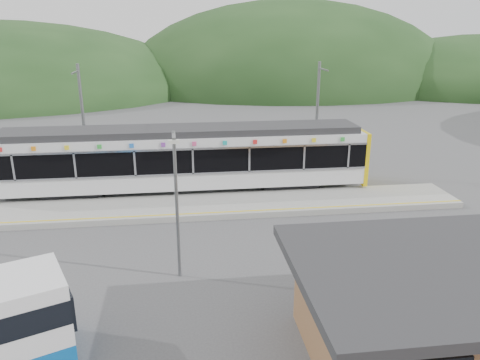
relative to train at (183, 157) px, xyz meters
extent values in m
plane|color=#4C4C4F|center=(1.31, -6.00, -2.06)|extent=(120.00, 120.00, 0.00)
ellipsoid|color=#1E3D19|center=(17.31, 48.00, -2.06)|extent=(52.00, 39.00, 26.00)
cube|color=#9E9E99|center=(1.31, -2.70, -1.91)|extent=(26.00, 3.20, 0.30)
cube|color=yellow|center=(1.31, -4.00, -1.76)|extent=(26.00, 0.10, 0.01)
cube|color=black|center=(-6.02, 0.00, -1.76)|extent=(3.20, 2.20, 0.56)
cube|color=black|center=(5.98, 0.00, -1.76)|extent=(3.20, 2.20, 0.56)
cube|color=silver|center=(-0.02, 0.00, -1.02)|extent=(20.00, 2.90, 0.92)
cube|color=black|center=(-0.02, 0.00, 0.16)|extent=(20.00, 2.96, 1.45)
cube|color=silver|center=(-0.02, -1.50, -0.51)|extent=(20.00, 0.05, 0.10)
cube|color=silver|center=(-0.02, -1.50, 0.84)|extent=(20.00, 0.05, 0.10)
cube|color=silver|center=(-0.02, 0.00, 1.11)|extent=(20.00, 2.90, 0.45)
cube|color=#2D2D30|center=(-0.02, 0.00, 1.52)|extent=(19.40, 2.50, 0.36)
cube|color=yellow|center=(10.10, 0.00, -0.16)|extent=(0.24, 2.92, 3.00)
cube|color=silver|center=(-8.52, -1.50, 0.16)|extent=(0.10, 0.05, 1.35)
cube|color=silver|center=(-5.52, -1.50, 0.16)|extent=(0.10, 0.05, 1.35)
cube|color=silver|center=(-2.52, -1.50, 0.16)|extent=(0.10, 0.05, 1.35)
cube|color=silver|center=(0.48, -1.50, 0.16)|extent=(0.10, 0.05, 1.35)
cube|color=silver|center=(3.48, -1.50, 0.16)|extent=(0.10, 0.05, 1.35)
cube|color=silver|center=(6.48, -1.50, 0.16)|extent=(0.10, 0.05, 1.35)
cube|color=silver|center=(8.98, -1.50, 0.16)|extent=(0.10, 0.05, 1.35)
cube|color=red|center=(-9.02, -1.49, 1.12)|extent=(0.22, 0.04, 0.22)
cube|color=orange|center=(-7.42, -1.49, 1.12)|extent=(0.22, 0.04, 0.22)
cube|color=yellow|center=(-5.82, -1.49, 1.12)|extent=(0.22, 0.04, 0.22)
cube|color=green|center=(-4.22, -1.49, 1.12)|extent=(0.22, 0.04, 0.22)
cube|color=blue|center=(-2.62, -1.49, 1.12)|extent=(0.22, 0.04, 0.22)
cube|color=purple|center=(-1.02, -1.49, 1.12)|extent=(0.22, 0.04, 0.22)
cube|color=#E54C8C|center=(0.58, -1.49, 1.12)|extent=(0.22, 0.04, 0.22)
cube|color=#19A5A5|center=(2.18, -1.49, 1.12)|extent=(0.22, 0.04, 0.22)
cube|color=red|center=(3.78, -1.49, 1.12)|extent=(0.22, 0.04, 0.22)
cube|color=orange|center=(5.38, -1.49, 1.12)|extent=(0.22, 0.04, 0.22)
cube|color=yellow|center=(6.98, -1.49, 1.12)|extent=(0.22, 0.04, 0.22)
cube|color=green|center=(8.58, -1.49, 1.12)|extent=(0.22, 0.04, 0.22)
cylinder|color=slate|center=(-5.69, 2.60, 1.44)|extent=(0.18, 0.18, 7.00)
cube|color=slate|center=(-5.69, 1.80, 4.54)|extent=(0.08, 1.80, 0.08)
cylinder|color=slate|center=(8.31, 2.60, 1.44)|extent=(0.18, 0.18, 7.00)
cube|color=slate|center=(8.31, 1.80, 4.54)|extent=(0.08, 1.80, 0.08)
cube|color=#8C603D|center=(7.31, -15.00, -0.71)|extent=(8.00, 5.00, 2.70)
cube|color=#2D2D30|center=(7.31, -15.00, 0.79)|extent=(9.20, 6.20, 0.30)
cylinder|color=black|center=(-4.91, -13.75, -1.67)|extent=(1.62, 2.42, 0.78)
cylinder|color=slate|center=(-0.34, -9.41, 0.72)|extent=(0.12, 0.12, 5.58)
cube|color=slate|center=(-0.34, -9.83, 3.42)|extent=(0.14, 0.93, 0.12)
cube|color=silver|center=(-0.34, -10.25, 3.34)|extent=(0.35, 0.19, 0.12)
camera|label=1|loc=(-0.08, -25.25, 6.90)|focal=35.00mm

